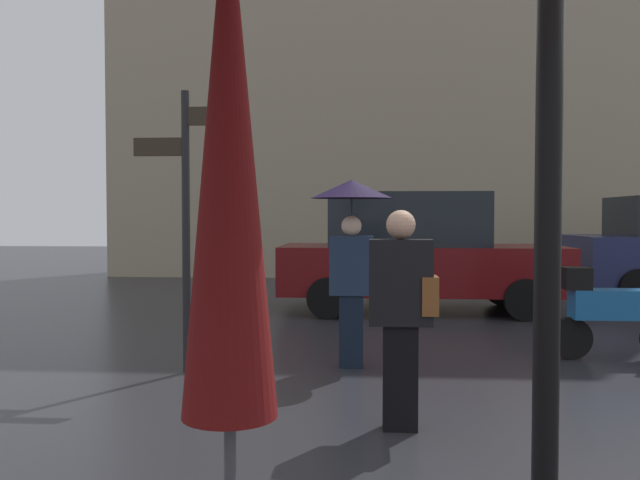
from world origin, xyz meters
name	(u,v)px	position (x,y,z in m)	size (l,w,h in m)	color
folded_patio_umbrella_near	(229,197)	(-1.54, -1.02, 1.63)	(0.46, 0.46, 2.56)	black
pedestrian_with_umbrella	(351,227)	(-1.32, 3.95, 1.46)	(0.85, 0.85, 1.94)	black
pedestrian_with_bag	(403,306)	(-0.89, 1.97, 0.92)	(0.50, 0.24, 1.62)	black
parked_scooter	(612,309)	(1.52, 4.52, 0.56)	(1.44, 0.32, 1.23)	black
parked_car_right	(416,252)	(-0.36, 8.04, 0.97)	(4.56, 1.91, 1.94)	#590C0F
street_signpost	(186,202)	(-2.95, 3.60, 1.71)	(1.08, 0.08, 2.81)	black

